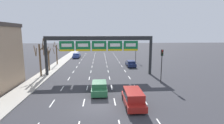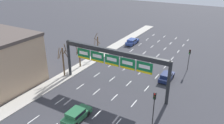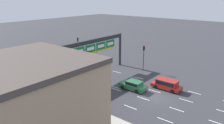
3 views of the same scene
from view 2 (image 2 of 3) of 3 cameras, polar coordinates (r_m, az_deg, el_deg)
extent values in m
cube|color=#A8A399|center=(34.24, -26.42, -11.64)|extent=(2.80, 110.00, 0.15)
cube|color=white|center=(31.43, -19.84, -13.94)|extent=(0.12, 2.00, 0.01)
cube|color=white|center=(34.08, -13.50, -9.87)|extent=(0.12, 2.00, 0.01)
cube|color=white|center=(37.23, -8.28, -6.34)|extent=(0.12, 2.00, 0.01)
cube|color=white|center=(40.74, -3.97, -3.35)|extent=(0.12, 2.00, 0.01)
cube|color=white|center=(44.54, -0.40, -0.83)|extent=(0.12, 2.00, 0.01)
cube|color=white|center=(48.56, 2.60, 1.28)|extent=(0.12, 2.00, 0.01)
cube|color=white|center=(52.75, 5.14, 3.06)|extent=(0.12, 2.00, 0.01)
cube|color=white|center=(57.06, 7.30, 4.57)|extent=(0.12, 2.00, 0.01)
cube|color=white|center=(61.49, 9.16, 5.86)|extent=(0.12, 2.00, 0.01)
cube|color=white|center=(65.99, 10.78, 6.97)|extent=(0.12, 2.00, 0.01)
cube|color=white|center=(32.19, -9.10, -11.66)|extent=(0.12, 2.00, 0.01)
cube|color=white|center=(35.50, -4.04, -7.73)|extent=(0.12, 2.00, 0.01)
cube|color=white|center=(39.18, 0.05, -4.45)|extent=(0.12, 2.00, 0.01)
cube|color=white|center=(43.11, 3.39, -1.74)|extent=(0.12, 2.00, 0.01)
cube|color=white|center=(47.25, 6.14, 0.51)|extent=(0.12, 2.00, 0.01)
cube|color=white|center=(51.55, 8.45, 2.39)|extent=(0.12, 2.00, 0.01)
cube|color=white|center=(55.96, 10.40, 3.98)|extent=(0.12, 2.00, 0.01)
cube|color=white|center=(60.46, 12.07, 5.33)|extent=(0.12, 2.00, 0.01)
cube|color=white|center=(65.03, 13.52, 6.49)|extent=(0.12, 2.00, 0.01)
cube|color=white|center=(30.55, -4.12, -13.57)|extent=(0.12, 2.00, 0.01)
cube|color=white|center=(34.02, 0.64, -9.20)|extent=(0.12, 2.00, 0.01)
cube|color=white|center=(37.83, 4.40, -5.62)|extent=(0.12, 2.00, 0.01)
cube|color=white|center=(41.90, 7.41, -2.70)|extent=(0.12, 2.00, 0.01)
cube|color=white|center=(46.15, 9.87, -0.30)|extent=(0.12, 2.00, 0.01)
cube|color=white|center=(50.53, 11.91, 1.69)|extent=(0.12, 2.00, 0.01)
cube|color=white|center=(55.02, 13.62, 3.36)|extent=(0.12, 2.00, 0.01)
cube|color=white|center=(59.60, 15.07, 4.77)|extent=(0.12, 2.00, 0.01)
cube|color=white|center=(64.23, 16.32, 5.97)|extent=(0.12, 2.00, 0.01)
cube|color=white|center=(29.18, 1.47, -15.57)|extent=(0.12, 2.00, 0.01)
cube|color=white|center=(32.79, 5.75, -10.72)|extent=(0.12, 2.00, 0.01)
cube|color=white|center=(36.74, 9.06, -6.83)|extent=(0.12, 2.00, 0.01)
cube|color=white|center=(40.91, 11.66, -3.70)|extent=(0.12, 2.00, 0.01)
cube|color=white|center=(45.25, 13.76, -1.15)|extent=(0.12, 2.00, 0.01)
cube|color=white|center=(49.72, 15.49, 0.95)|extent=(0.12, 2.00, 0.01)
cube|color=white|center=(54.28, 16.93, 2.70)|extent=(0.12, 2.00, 0.01)
cube|color=white|center=(58.91, 18.15, 4.18)|extent=(0.12, 2.00, 0.01)
cube|color=white|center=(63.59, 19.19, 5.43)|extent=(0.12, 2.00, 0.01)
cylinder|color=#232628|center=(39.78, -11.14, 0.91)|extent=(0.49, 0.49, 6.77)
cylinder|color=#232628|center=(31.85, 14.55, -5.42)|extent=(0.49, 0.49, 6.77)
cube|color=#232628|center=(33.68, 0.24, 2.71)|extent=(18.10, 0.60, 0.70)
cube|color=#116B38|center=(36.73, -7.40, 2.14)|extent=(2.47, 0.08, 1.71)
cube|color=white|center=(36.64, -7.46, 2.34)|extent=(1.73, 0.02, 0.55)
cube|color=yellow|center=(36.96, -7.39, 1.11)|extent=(2.42, 0.02, 0.31)
cube|color=#116B38|center=(35.24, -3.87, 1.34)|extent=(2.47, 0.08, 1.71)
cube|color=white|center=(35.15, -3.92, 1.55)|extent=(1.73, 0.02, 0.55)
cube|color=yellow|center=(35.48, -3.88, 0.27)|extent=(2.42, 0.02, 0.31)
cube|color=#116B38|center=(33.90, -0.05, 0.47)|extent=(2.47, 0.08, 1.71)
cube|color=white|center=(33.80, -0.09, 0.69)|extent=(1.73, 0.02, 0.55)
cube|color=yellow|center=(34.15, -0.09, -0.64)|extent=(2.42, 0.02, 0.31)
cube|color=#116B38|center=(32.73, 4.06, -0.47)|extent=(2.47, 0.08, 1.71)
cube|color=white|center=(32.63, 4.04, -0.25)|extent=(1.73, 0.02, 0.55)
cube|color=yellow|center=(32.99, 3.99, -1.61)|extent=(2.42, 0.02, 0.31)
cube|color=#116B38|center=(31.75, 8.46, -1.47)|extent=(2.47, 0.08, 1.71)
cube|color=white|center=(31.65, 8.44, -1.25)|extent=(1.73, 0.02, 0.55)
cube|color=yellow|center=(32.02, 8.35, -2.64)|extent=(2.42, 0.02, 0.31)
cube|color=navy|center=(56.99, 5.32, 5.23)|extent=(1.86, 4.78, 0.72)
cube|color=navy|center=(56.56, 5.22, 5.73)|extent=(1.71, 2.49, 0.50)
cube|color=black|center=(56.56, 5.22, 5.73)|extent=(1.75, 2.29, 0.36)
cylinder|color=black|center=(58.64, 5.16, 5.53)|extent=(0.22, 0.66, 0.66)
cylinder|color=black|center=(57.99, 6.68, 5.25)|extent=(0.22, 0.66, 0.66)
cylinder|color=black|center=(56.18, 3.91, 4.75)|extent=(0.22, 0.66, 0.66)
cylinder|color=black|center=(55.50, 5.47, 4.46)|extent=(0.22, 0.66, 0.66)
cube|color=#235B38|center=(29.75, -9.13, -13.68)|extent=(1.84, 4.39, 0.72)
cube|color=#235B38|center=(29.21, -9.54, -12.94)|extent=(1.69, 2.28, 0.56)
cube|color=black|center=(29.21, -9.54, -12.94)|extent=(1.73, 2.10, 0.40)
cylinder|color=black|center=(31.13, -8.79, -12.28)|extent=(0.22, 0.66, 0.66)
cylinder|color=black|center=(30.27, -6.24, -13.28)|extent=(0.22, 0.66, 0.66)
cylinder|color=black|center=(29.58, -12.05, -14.76)|extent=(0.22, 0.66, 0.66)
cube|color=#19234C|center=(39.86, 14.07, -3.86)|extent=(1.79, 4.26, 0.66)
cube|color=#19234C|center=(39.38, 14.04, -3.27)|extent=(1.65, 2.21, 0.48)
cube|color=black|center=(39.38, 14.04, -3.27)|extent=(1.69, 2.04, 0.34)
cylinder|color=black|center=(41.24, 13.50, -3.14)|extent=(0.22, 0.66, 0.66)
cylinder|color=black|center=(40.89, 15.65, -3.62)|extent=(0.22, 0.66, 0.66)
cylinder|color=black|center=(39.04, 12.36, -4.62)|extent=(0.22, 0.66, 0.66)
cylinder|color=black|center=(38.67, 14.63, -5.15)|extent=(0.22, 0.66, 0.66)
cylinder|color=black|center=(44.20, 19.32, -0.04)|extent=(0.12, 0.12, 3.40)
cube|color=black|center=(43.43, 19.69, 2.56)|extent=(0.30, 0.24, 0.90)
sphere|color=#3D0E0C|center=(43.21, 19.71, 2.87)|extent=(0.20, 0.20, 0.20)
sphere|color=#412F0C|center=(43.31, 19.66, 2.50)|extent=(0.20, 0.20, 0.20)
sphere|color=green|center=(43.42, 19.60, 2.13)|extent=(0.20, 0.20, 0.20)
cylinder|color=black|center=(27.84, 10.71, -12.98)|extent=(0.12, 0.12, 4.06)
cube|color=black|center=(26.46, 11.12, -8.65)|extent=(0.30, 0.24, 0.90)
sphere|color=red|center=(26.20, 11.07, -8.23)|extent=(0.20, 0.20, 0.20)
sphere|color=#412F0C|center=(26.35, 11.02, -8.79)|extent=(0.20, 0.20, 0.20)
sphere|color=#0E3515|center=(26.51, 10.97, -9.34)|extent=(0.20, 0.20, 0.20)
cylinder|color=brown|center=(43.39, -8.43, 1.21)|extent=(0.28, 0.28, 3.87)
cylinder|color=brown|center=(43.20, -8.73, 3.50)|extent=(0.71, 0.92, 1.74)
cylinder|color=brown|center=(43.42, -8.72, 2.87)|extent=(0.74, 1.00, 1.38)
cylinder|color=brown|center=(42.85, -8.16, 3.31)|extent=(0.65, 0.55, 1.30)
cylinder|color=brown|center=(43.41, -8.43, 2.91)|extent=(1.02, 0.66, 1.44)
cylinder|color=brown|center=(42.51, -9.27, 3.52)|extent=(1.11, 0.72, 1.94)
cylinder|color=brown|center=(39.99, -12.59, 0.03)|extent=(0.28, 0.28, 5.35)
cylinder|color=brown|center=(38.90, -12.11, 3.57)|extent=(0.70, 1.16, 1.98)
cylinder|color=brown|center=(39.57, -13.79, 2.20)|extent=(0.83, 1.39, 1.64)
cylinder|color=brown|center=(39.56, -12.32, 2.55)|extent=(0.94, 0.32, 0.96)
cylinder|color=brown|center=(39.69, -13.42, 2.00)|extent=(0.40, 1.11, 1.20)
cylinder|color=brown|center=(39.15, -11.95, 2.07)|extent=(0.54, 1.33, 1.76)
cylinder|color=brown|center=(48.16, -3.72, 4.08)|extent=(0.27, 0.27, 4.45)
cylinder|color=brown|center=(47.12, -3.88, 5.57)|extent=(1.22, 0.64, 1.35)
cylinder|color=brown|center=(47.94, -4.50, 5.06)|extent=(0.74, 1.24, 1.15)
cylinder|color=brown|center=(47.78, -4.26, 6.82)|extent=(0.29, 1.14, 1.19)
camera|label=1|loc=(19.32, -57.87, -24.57)|focal=28.00mm
camera|label=3|loc=(42.48, -59.37, 6.33)|focal=35.00mm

